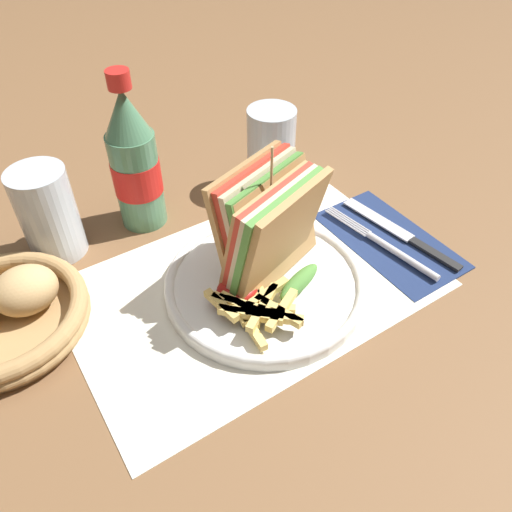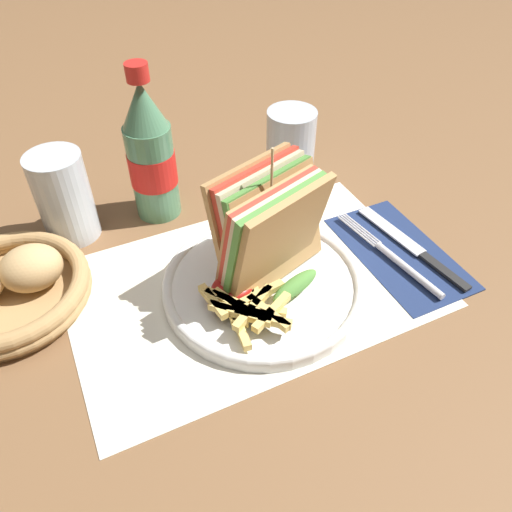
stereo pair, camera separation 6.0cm
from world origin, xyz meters
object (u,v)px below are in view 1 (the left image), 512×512
(plate_main, at_px, (265,283))
(bread_basket, at_px, (1,314))
(fork, at_px, (390,248))
(glass_far, at_px, (50,219))
(glass_near, at_px, (271,153))
(club_sandwich, at_px, (271,228))
(knife, at_px, (401,233))
(coke_bottle_near, at_px, (135,164))

(plate_main, distance_m, bread_basket, 0.30)
(fork, bearing_deg, plate_main, 161.06)
(glass_far, distance_m, bread_basket, 0.14)
(glass_near, bearing_deg, bread_basket, -170.00)
(glass_near, bearing_deg, club_sandwich, -124.71)
(club_sandwich, bearing_deg, knife, -9.59)
(club_sandwich, height_order, coke_bottle_near, coke_bottle_near)
(coke_bottle_near, xyz_separation_m, glass_far, (-0.12, 0.00, -0.04))
(club_sandwich, xyz_separation_m, fork, (0.16, -0.05, -0.07))
(knife, bearing_deg, glass_far, 142.81)
(fork, height_order, coke_bottle_near, coke_bottle_near)
(fork, bearing_deg, glass_far, 138.66)
(club_sandwich, height_order, bread_basket, club_sandwich)
(coke_bottle_near, height_order, bread_basket, coke_bottle_near)
(fork, distance_m, glass_far, 0.44)
(plate_main, xyz_separation_m, knife, (0.21, -0.02, -0.00))
(club_sandwich, relative_size, coke_bottle_near, 0.79)
(fork, relative_size, bread_basket, 0.98)
(coke_bottle_near, bearing_deg, plate_main, -72.10)
(club_sandwich, xyz_separation_m, knife, (0.20, -0.03, -0.08))
(club_sandwich, relative_size, glass_far, 1.40)
(club_sandwich, height_order, glass_far, club_sandwich)
(plate_main, bearing_deg, bread_basket, 158.39)
(glass_far, bearing_deg, coke_bottle_near, -0.56)
(knife, distance_m, bread_basket, 0.51)
(glass_near, bearing_deg, knife, -69.16)
(plate_main, height_order, knife, plate_main)
(knife, xyz_separation_m, glass_far, (-0.40, 0.23, 0.05))
(knife, height_order, bread_basket, bread_basket)
(club_sandwich, distance_m, knife, 0.21)
(plate_main, xyz_separation_m, coke_bottle_near, (-0.07, 0.21, 0.08))
(knife, distance_m, coke_bottle_near, 0.37)
(coke_bottle_near, relative_size, bread_basket, 1.14)
(coke_bottle_near, xyz_separation_m, glass_near, (0.20, -0.02, -0.04))
(plate_main, xyz_separation_m, bread_basket, (-0.28, 0.11, 0.01))
(knife, bearing_deg, coke_bottle_near, 133.34)
(knife, height_order, glass_far, glass_far)
(fork, bearing_deg, club_sandwich, 155.62)
(knife, bearing_deg, plate_main, 167.15)
(club_sandwich, height_order, glass_near, club_sandwich)
(knife, relative_size, glass_near, 1.55)
(glass_near, relative_size, bread_basket, 0.64)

